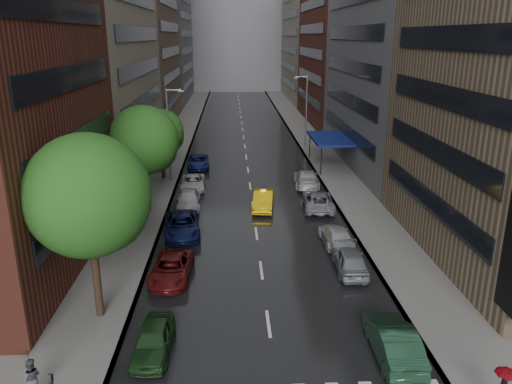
{
  "coord_description": "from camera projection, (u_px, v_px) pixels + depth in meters",
  "views": [
    {
      "loc": [
        -1.72,
        -17.9,
        13.91
      ],
      "look_at": [
        0.0,
        16.59,
        3.0
      ],
      "focal_mm": 35.0,
      "sensor_mm": 36.0,
      "label": 1
    }
  ],
  "objects": [
    {
      "name": "ground",
      "position": [
        275.0,
        375.0,
        21.31
      ],
      "size": [
        220.0,
        220.0,
        0.0
      ],
      "primitive_type": "plane",
      "color": "gray",
      "rests_on": "ground"
    },
    {
      "name": "road",
      "position": [
        244.0,
        140.0,
        68.93
      ],
      "size": [
        14.0,
        140.0,
        0.01
      ],
      "primitive_type": "cube",
      "color": "black",
      "rests_on": "ground"
    },
    {
      "name": "sidewalk_left",
      "position": [
        179.0,
        140.0,
        68.48
      ],
      "size": [
        4.0,
        140.0,
        0.15
      ],
      "primitive_type": "cube",
      "color": "gray",
      "rests_on": "ground"
    },
    {
      "name": "sidewalk_right",
      "position": [
        309.0,
        139.0,
        69.34
      ],
      "size": [
        4.0,
        140.0,
        0.15
      ],
      "primitive_type": "cube",
      "color": "gray",
      "rests_on": "ground"
    },
    {
      "name": "buildings_left",
      "position": [
        138.0,
        20.0,
        71.78
      ],
      "size": [
        8.0,
        108.0,
        38.0
      ],
      "color": "maroon",
      "rests_on": "ground"
    },
    {
      "name": "buildings_right",
      "position": [
        346.0,
        27.0,
        71.5
      ],
      "size": [
        8.05,
        109.1,
        36.0
      ],
      "color": "#937A5B",
      "rests_on": "ground"
    },
    {
      "name": "building_far",
      "position": [
        237.0,
        26.0,
        128.88
      ],
      "size": [
        40.0,
        14.0,
        32.0
      ],
      "primitive_type": "cube",
      "color": "slate",
      "rests_on": "ground"
    },
    {
      "name": "tree_near",
      "position": [
        88.0,
        196.0,
        23.74
      ],
      "size": [
        6.03,
        6.03,
        9.61
      ],
      "color": "#382619",
      "rests_on": "ground"
    },
    {
      "name": "tree_mid",
      "position": [
        144.0,
        140.0,
        39.08
      ],
      "size": [
        5.5,
        5.5,
        8.76
      ],
      "color": "#382619",
      "rests_on": "ground"
    },
    {
      "name": "tree_far",
      "position": [
        161.0,
        132.0,
        48.83
      ],
      "size": [
        4.44,
        4.44,
        7.07
      ],
      "color": "#382619",
      "rests_on": "ground"
    },
    {
      "name": "taxi",
      "position": [
        263.0,
        200.0,
        41.54
      ],
      "size": [
        2.09,
        4.73,
        1.51
      ],
      "primitive_type": "imported",
      "rotation": [
        0.0,
        0.0,
        -0.11
      ],
      "color": "#E5AF0C",
      "rests_on": "ground"
    },
    {
      "name": "parked_cars_left",
      "position": [
        186.0,
        210.0,
        39.46
      ],
      "size": [
        3.04,
        37.96,
        1.5
      ],
      "color": "#1A3819",
      "rests_on": "ground"
    },
    {
      "name": "parked_cars_right",
      "position": [
        329.0,
        221.0,
        36.85
      ],
      "size": [
        2.85,
        31.87,
        1.6
      ],
      "color": "#1A3A26",
      "rests_on": "ground"
    },
    {
      "name": "ped_black_umbrella",
      "position": [
        30.0,
        370.0,
        19.51
      ],
      "size": [
        0.97,
        0.98,
        2.09
      ],
      "color": "#4C4B51",
      "rests_on": "sidewalk_left"
    },
    {
      "name": "street_lamp_left",
      "position": [
        169.0,
        133.0,
        48.05
      ],
      "size": [
        1.74,
        0.22,
        9.0
      ],
      "color": "gray",
      "rests_on": "sidewalk_left"
    },
    {
      "name": "street_lamp_right",
      "position": [
        306.0,
        109.0,
        63.07
      ],
      "size": [
        1.74,
        0.22,
        9.0
      ],
      "color": "gray",
      "rests_on": "sidewalk_right"
    },
    {
      "name": "awning",
      "position": [
        330.0,
        139.0,
        54.13
      ],
      "size": [
        4.0,
        8.0,
        3.12
      ],
      "color": "navy",
      "rests_on": "sidewalk_right"
    }
  ]
}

